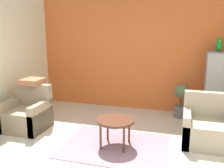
% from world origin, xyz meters
% --- Properties ---
extents(wall_back_accent, '(4.59, 0.06, 2.70)m').
position_xyz_m(wall_back_accent, '(0.00, 3.22, 1.35)').
color(wall_back_accent, orange).
rests_on(wall_back_accent, ground_plane).
extents(wall_left, '(0.06, 3.19, 2.70)m').
position_xyz_m(wall_left, '(-2.26, 1.59, 1.35)').
color(wall_left, beige).
rests_on(wall_left, ground_plane).
extents(area_rug, '(1.71, 1.34, 0.01)m').
position_xyz_m(area_rug, '(0.20, 1.10, 0.01)').
color(area_rug, gray).
rests_on(area_rug, ground_plane).
extents(coffee_table, '(0.62, 0.62, 0.48)m').
position_xyz_m(coffee_table, '(0.20, 1.10, 0.43)').
color(coffee_table, '#512D1E').
rests_on(coffee_table, ground_plane).
extents(armchair_left, '(0.79, 0.73, 0.85)m').
position_xyz_m(armchair_left, '(-1.66, 1.35, 0.28)').
color(armchair_left, '#9E896B').
rests_on(armchair_left, ground_plane).
extents(armchair_right, '(0.79, 0.73, 0.85)m').
position_xyz_m(armchair_right, '(1.66, 1.63, 0.28)').
color(armchair_right, tan).
rests_on(armchair_right, ground_plane).
extents(birdcage, '(0.50, 0.50, 1.47)m').
position_xyz_m(birdcage, '(1.86, 2.81, 0.71)').
color(birdcage, slate).
rests_on(birdcage, ground_plane).
extents(parrot, '(0.13, 0.23, 0.27)m').
position_xyz_m(parrot, '(1.86, 2.81, 1.59)').
color(parrot, '#1E842D').
rests_on(parrot, birdcage).
extents(potted_plant, '(0.33, 0.30, 0.75)m').
position_xyz_m(potted_plant, '(1.20, 2.84, 0.43)').
color(potted_plant, '#66605B').
rests_on(potted_plant, ground_plane).
extents(throw_pillow, '(0.40, 0.40, 0.10)m').
position_xyz_m(throw_pillow, '(-1.66, 1.61, 0.90)').
color(throw_pillow, '#B2704C').
rests_on(throw_pillow, armchair_left).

